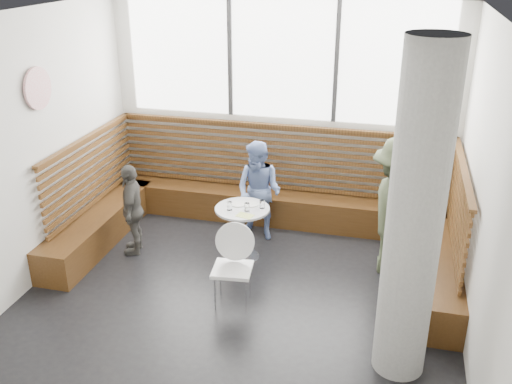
% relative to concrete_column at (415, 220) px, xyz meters
% --- Properties ---
extents(room, '(5.00, 5.00, 3.20)m').
position_rel_concrete_column_xyz_m(room, '(-1.85, 0.60, 0.00)').
color(room, silver).
rests_on(room, ground).
extents(booth, '(5.00, 2.50, 1.44)m').
position_rel_concrete_column_xyz_m(booth, '(-1.85, 2.37, -1.19)').
color(booth, '#402710').
rests_on(booth, ground).
extents(concrete_column, '(0.50, 0.50, 3.20)m').
position_rel_concrete_column_xyz_m(concrete_column, '(0.00, 0.00, 0.00)').
color(concrete_column, gray).
rests_on(concrete_column, ground).
extents(wall_art, '(0.03, 0.50, 0.50)m').
position_rel_concrete_column_xyz_m(wall_art, '(-4.31, 1.00, 0.70)').
color(wall_art, white).
rests_on(wall_art, room).
extents(cafe_table, '(0.71, 0.71, 0.73)m').
position_rel_concrete_column_xyz_m(cafe_table, '(-2.05, 1.67, -1.08)').
color(cafe_table, silver).
rests_on(cafe_table, ground).
extents(cafe_chair, '(0.45, 0.44, 0.95)m').
position_rel_concrete_column_xyz_m(cafe_chair, '(-1.87, 0.67, -1.04)').
color(cafe_chair, white).
rests_on(cafe_chair, ground).
extents(adult_man, '(0.95, 1.31, 1.82)m').
position_rel_concrete_column_xyz_m(adult_man, '(-0.13, 1.67, -0.69)').
color(adult_man, '#404930').
rests_on(adult_man, ground).
extents(child_back, '(0.80, 0.70, 1.40)m').
position_rel_concrete_column_xyz_m(child_back, '(-1.99, 2.30, -0.90)').
color(child_back, '#6D84BD').
rests_on(child_back, ground).
extents(child_left, '(0.50, 0.79, 1.25)m').
position_rel_concrete_column_xyz_m(child_left, '(-3.51, 1.49, -0.98)').
color(child_left, '#4C4A45').
rests_on(child_left, ground).
extents(plate_near, '(0.19, 0.19, 0.01)m').
position_rel_concrete_column_xyz_m(plate_near, '(-2.13, 1.76, -0.87)').
color(plate_near, white).
rests_on(plate_near, cafe_table).
extents(plate_far, '(0.20, 0.20, 0.01)m').
position_rel_concrete_column_xyz_m(plate_far, '(-1.97, 1.79, -0.87)').
color(plate_far, white).
rests_on(plate_far, cafe_table).
extents(glass_left, '(0.07, 0.07, 0.11)m').
position_rel_concrete_column_xyz_m(glass_left, '(-2.19, 1.58, -0.82)').
color(glass_left, white).
rests_on(glass_left, cafe_table).
extents(glass_mid, '(0.07, 0.07, 0.11)m').
position_rel_concrete_column_xyz_m(glass_mid, '(-1.97, 1.60, -0.82)').
color(glass_mid, white).
rests_on(glass_mid, cafe_table).
extents(glass_right, '(0.07, 0.07, 0.11)m').
position_rel_concrete_column_xyz_m(glass_right, '(-1.80, 1.73, -0.82)').
color(glass_right, white).
rests_on(glass_right, cafe_table).
extents(menu_card, '(0.24, 0.19, 0.00)m').
position_rel_concrete_column_xyz_m(menu_card, '(-1.96, 1.46, -0.87)').
color(menu_card, '#A5C64C').
rests_on(menu_card, cafe_table).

